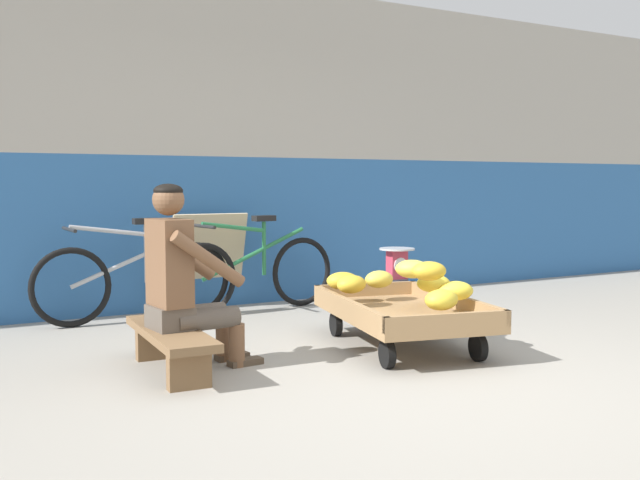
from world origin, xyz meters
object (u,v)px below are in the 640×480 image
bicycle_far_left (254,272)px  sign_board (207,261)px  banana_cart (402,313)px  plastic_crate (397,300)px  weighing_scale (397,264)px  vendor_seated (183,278)px  bicycle_near_left (134,279)px  low_bench (171,340)px  shopping_bag (411,311)px

bicycle_far_left → sign_board: (-0.31, 0.36, 0.08)m
banana_cart → plastic_crate: bearing=56.5°
banana_cart → weighing_scale: weighing_scale is taller
vendor_seated → sign_board: (0.92, 2.06, -0.13)m
bicycle_near_left → sign_board: (0.76, 0.32, 0.08)m
banana_cart → bicycle_far_left: bearing=99.3°
low_bench → shopping_bag: (2.13, 0.46, -0.08)m
low_bench → shopping_bag: size_ratio=4.64×
vendor_seated → bicycle_far_left: (1.23, 1.70, -0.21)m
plastic_crate → weighing_scale: size_ratio=1.20×
low_bench → sign_board: 2.32m
bicycle_near_left → vendor_seated: bearing=-95.4°
banana_cart → vendor_seated: 1.57m
banana_cart → bicycle_near_left: size_ratio=0.95×
weighing_scale → bicycle_near_left: bicycle_near_left is taller
low_bench → bicycle_near_left: (0.25, 1.74, 0.15)m
sign_board → low_bench: bearing=-116.0°
banana_cart → weighing_scale: size_ratio=5.28×
banana_cart → plastic_crate: size_ratio=4.40×
weighing_scale → low_bench: bearing=-159.3°
shopping_bag → vendor_seated: bearing=-167.5°
weighing_scale → sign_board: (-1.25, 1.22, -0.02)m
banana_cart → weighing_scale: bearing=56.4°
bicycle_far_left → shopping_bag: size_ratio=6.90×
bicycle_near_left → sign_board: sign_board is taller
weighing_scale → bicycle_far_left: bicycle_far_left is taller
weighing_scale → bicycle_near_left: bearing=156.1°
plastic_crate → shopping_bag: plastic_crate is taller
vendor_seated → plastic_crate: 2.37m
low_bench → bicycle_near_left: 1.77m
shopping_bag → low_bench: bearing=-167.8°
plastic_crate → sign_board: 1.77m
plastic_crate → sign_board: size_ratio=0.41×
low_bench → sign_board: sign_board is taller
vendor_seated → shopping_bag: 2.13m
vendor_seated → weighing_scale: bearing=21.3°
bicycle_near_left → sign_board: size_ratio=1.90×
low_bench → bicycle_far_left: (1.32, 1.71, 0.15)m
banana_cart → low_bench: 1.62m
low_bench → weighing_scale: bearing=20.7°
plastic_crate → sign_board: sign_board is taller
vendor_seated → weighing_scale: vendor_seated is taller
plastic_crate → bicycle_far_left: size_ratio=0.22×
banana_cart → sign_board: 2.28m
plastic_crate → bicycle_near_left: 2.21m
plastic_crate → weighing_scale: (0.00, -0.00, 0.30)m
bicycle_far_left → banana_cart: bearing=-80.7°
bicycle_far_left → sign_board: 0.48m
banana_cart → shopping_bag: bearing=48.7°
low_bench → sign_board: bearing=64.0°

